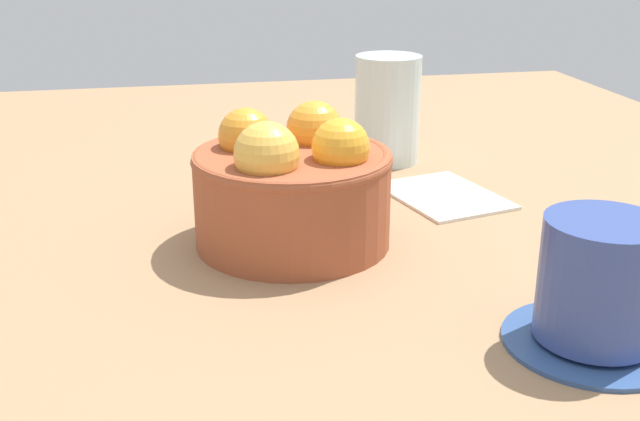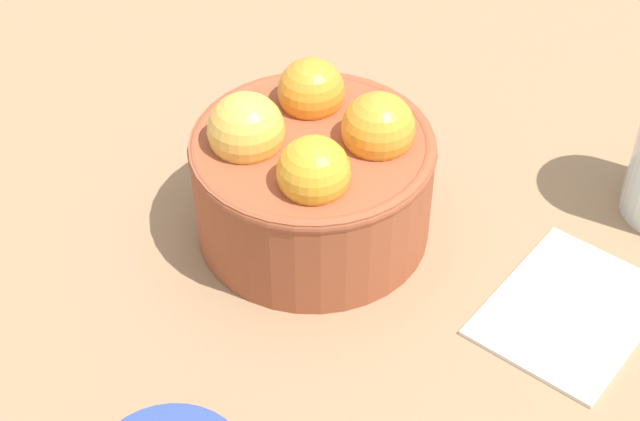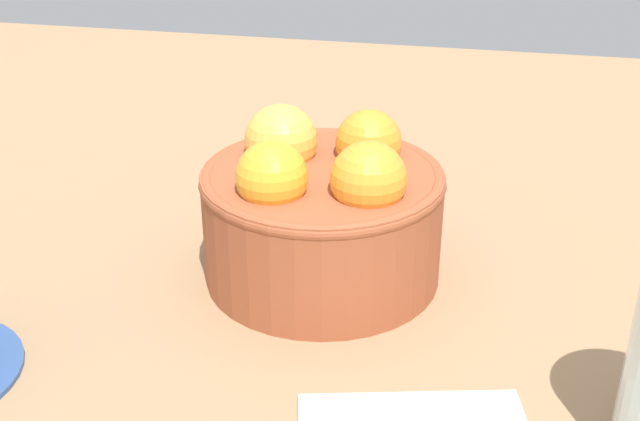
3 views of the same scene
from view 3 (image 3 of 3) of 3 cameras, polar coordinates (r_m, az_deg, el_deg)
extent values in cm
cube|color=#997551|center=(56.68, 0.16, -5.94)|extent=(133.79, 114.02, 3.57)
cylinder|color=#9E4C2D|center=(53.88, 0.17, -0.99)|extent=(15.44, 15.44, 7.49)
torus|color=#9E4C2D|center=(52.40, 0.17, 2.25)|extent=(15.64, 15.64, 1.00)
sphere|color=#F0B647|center=(54.72, -2.69, 4.83)|extent=(4.85, 4.85, 4.85)
sphere|color=gold|center=(49.46, -3.33, 2.32)|extent=(4.41, 4.41, 4.41)
sphere|color=orange|center=(49.18, 3.35, 2.17)|extent=(4.63, 4.63, 4.63)
sphere|color=orange|center=(54.46, 3.36, 4.70)|extent=(4.39, 4.39, 4.39)
camera|label=1|loc=(0.88, -40.53, 17.90)|focal=44.03mm
camera|label=2|loc=(0.42, -78.48, 30.82)|focal=54.65mm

